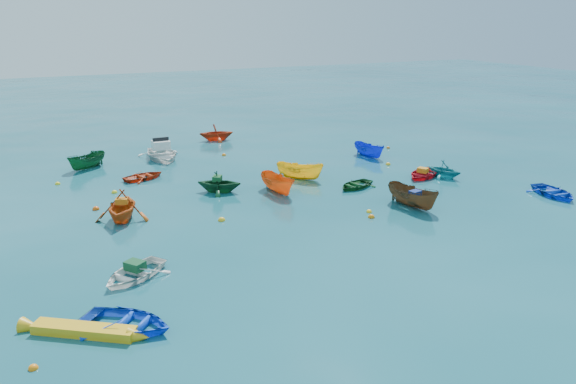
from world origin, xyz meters
name	(u,v)px	position (x,y,z in m)	size (l,w,h in m)	color
ground	(331,228)	(0.00, 0.00, 0.00)	(160.00, 160.00, 0.00)	#0A434E
dinghy_blue_sw	(128,328)	(-10.73, -5.15, 0.00)	(2.26, 3.16, 0.65)	blue
dinghy_white_near	(134,278)	(-9.81, -1.40, 0.00)	(2.12, 2.96, 0.61)	white
sampan_brown_mid	(412,206)	(5.55, 0.89, 0.00)	(1.27, 3.37, 1.30)	#52371D
dinghy_blue_se	(553,196)	(14.10, -1.05, 0.00)	(2.18, 3.04, 0.63)	blue
dinghy_orange_w	(123,219)	(-9.05, 5.58, 0.00)	(2.72, 3.15, 1.66)	#C94F12
sampan_yellow_mid	(300,179)	(2.38, 8.30, 0.00)	(1.18, 3.14, 1.22)	yellow
dinghy_green_e	(355,187)	(4.61, 5.21, 0.00)	(1.84, 2.57, 0.53)	#0F421B
dinghy_cyan_se	(444,177)	(10.95, 4.71, 0.00)	(1.97, 2.29, 1.20)	teal
dinghy_red_nw	(144,179)	(-6.58, 12.55, 0.00)	(1.87, 2.61, 0.54)	#B32F0E
sampan_orange_n	(278,192)	(-0.02, 6.34, 0.00)	(1.19, 3.16, 1.22)	orange
dinghy_green_n	(219,192)	(-3.11, 7.90, 0.00)	(2.20, 2.55, 1.34)	#104724
dinghy_red_ne	(423,177)	(9.78, 5.31, 0.00)	(2.18, 3.04, 0.63)	red
sampan_blue_far	(369,156)	(9.62, 11.39, 0.00)	(1.10, 2.92, 1.13)	#112AD4
dinghy_orange_far	(217,140)	(1.23, 21.50, 0.00)	(2.38, 2.76, 1.45)	red
sampan_green_far	(88,168)	(-9.50, 16.75, 0.00)	(1.14, 3.02, 1.17)	#124E28
kayak_yellow	(85,334)	(-12.07, -4.93, 0.00)	(0.63, 4.18, 0.43)	gold
motorboat_white	(162,159)	(-4.33, 17.22, 0.00)	(3.02, 4.22, 1.48)	silver
tarp_green_a	(135,266)	(-9.73, -1.35, 0.49)	(0.74, 0.56, 0.36)	#134C28
tarp_blue_a	(415,193)	(5.58, 0.75, 0.80)	(0.60, 0.45, 0.29)	navy
tarp_orange_a	(122,201)	(-9.03, 5.62, 0.97)	(0.59, 0.45, 0.29)	orange
tarp_green_b	(217,178)	(-3.19, 7.95, 0.82)	(0.62, 0.47, 0.30)	#134C22
tarp_orange_b	(423,170)	(9.69, 5.27, 0.47)	(0.63, 0.48, 0.31)	orange
buoy_or_a	(33,369)	(-13.66, -6.23, 0.00)	(0.29, 0.29, 0.29)	orange
buoy_ye_a	(222,221)	(-4.56, 3.25, 0.00)	(0.37, 0.37, 0.37)	yellow
buoy_or_b	(371,218)	(2.56, 0.37, 0.00)	(0.35, 0.35, 0.35)	orange
buoy_ye_b	(114,193)	(-8.75, 10.34, 0.00)	(0.34, 0.34, 0.34)	yellow
buoy_or_c	(96,210)	(-10.12, 7.74, 0.00)	(0.37, 0.37, 0.37)	#E3510C
buoy_ye_c	(369,212)	(2.91, 1.11, 0.00)	(0.31, 0.31, 0.31)	yellow
buoy_or_d	(388,148)	(12.42, 12.95, 0.00)	(0.29, 0.29, 0.29)	#D8640B
buoy_ye_d	(58,184)	(-11.63, 13.62, 0.00)	(0.32, 0.32, 0.32)	yellow
buoy_or_e	(224,155)	(0.06, 16.22, 0.00)	(0.32, 0.32, 0.32)	orange
buoy_ye_e	(388,165)	(9.51, 8.80, 0.00)	(0.35, 0.35, 0.35)	gold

